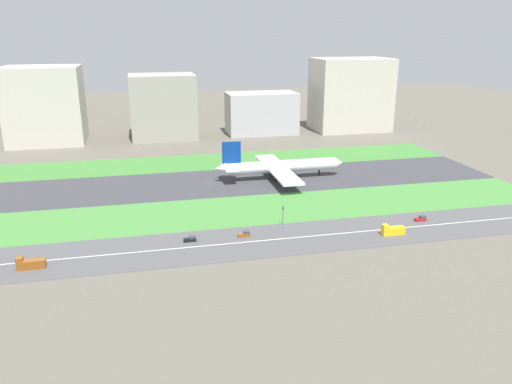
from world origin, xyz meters
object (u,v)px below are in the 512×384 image
Objects in this scene: truck_1 at (30,264)px; hangar_building at (163,107)px; terminal_building at (45,105)px; office_tower at (262,113)px; truck_0 at (392,230)px; cargo_warehouse at (350,95)px; car_3 at (245,234)px; airliner at (278,167)px; traffic_light at (283,214)px; car_2 at (190,239)px; fuel_tank_west at (180,114)px; car_1 at (421,219)px.

truck_1 is 0.20× the size of hangar_building.
hangar_building is (74.38, 0.00, -3.16)m from terminal_building.
truck_0 is at bearing -89.29° from office_tower.
terminal_building is 1.13× the size of hangar_building.
cargo_warehouse is at bearing 0.00° from terminal_building.
cargo_warehouse reaches higher than car_3.
traffic_light is (-14.63, -60.01, -1.94)m from airliner.
terminal_building is (-73.63, 182.00, 23.47)m from car_2.
fuel_tank_west is at bearing 26.87° from terminal_building.
cargo_warehouse is (99.94, 174.01, 21.39)m from traffic_light.
truck_1 is at bearing -168.14° from traffic_light.
car_1 is 0.10× the size of hangar_building.
airliner is 7.74× the size of truck_1.
airliner is 84.69m from car_2.
cargo_warehouse is 2.83× the size of fuel_tank_west.
truck_0 is at bearing -10.88° from car_3.
terminal_building reaches higher than airliner.
truck_1 is 70.09m from car_3.
car_3 is (-30.91, -68.00, -5.31)m from airliner.
truck_0 is at bearing -26.71° from traffic_light.
hangar_building is (50.84, 192.00, 19.56)m from truck_1.
car_2 is 1.00× the size of car_1.
office_tower is (18.77, 114.00, 8.14)m from airliner.
fuel_tank_west is (-120.32, 45.00, -16.98)m from cargo_warehouse.
office_tower reaches higher than truck_0.
cargo_warehouse is at bearing 53.19° from airliner.
airliner is at bearing 119.43° from car_1.
airliner is at bearing 76.30° from traffic_light.
car_2 is 0.09× the size of terminal_building.
fuel_tank_west is (15.19, 227.00, 7.78)m from car_2.
truck_0 is 0.17× the size of terminal_building.
office_tower is at bearing 96.14° from car_1.
car_1 is 0.61× the size of traffic_light.
truck_1 is 87.56m from traffic_light.
cargo_warehouse is (116.23, 182.00, 24.76)m from car_3.
car_3 is 217.36m from cargo_warehouse.
car_3 is 0.61× the size of traffic_light.
fuel_tank_west reaches higher than traffic_light.
truck_1 is at bearing -171.80° from car_3.
car_3 is (-52.05, 10.00, -0.75)m from truck_0.
fuel_tank_west is at bearing 72.21° from hangar_building.
cargo_warehouse is at bearing 60.13° from traffic_light.
hangar_building reaches higher than office_tower.
office_tower is at bearing 0.00° from hangar_building.
car_3 is at bearing -153.85° from traffic_light.
cargo_warehouse is at bearing -134.03° from truck_1.
truck_0 is at bearing -108.48° from cargo_warehouse.
traffic_light is at bearing -103.70° from airliner.
car_3 is at bearing -171.80° from truck_1.
truck_0 is at bearing -69.82° from hangar_building.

